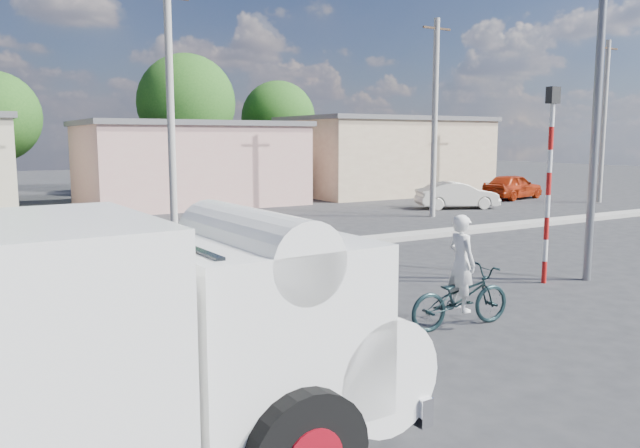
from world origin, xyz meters
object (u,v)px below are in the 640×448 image
car_cream (457,195)px  car_red (513,186)px  bicycle (460,297)px  truck (70,355)px  cyclist (461,280)px  traffic_pole (549,168)px  streetlight (595,59)px

car_cream → car_red: 6.00m
bicycle → car_red: size_ratio=0.51×
truck → cyclist: bearing=16.8°
truck → traffic_pole: size_ratio=1.47×
cyclist → bicycle: bearing=0.0°
traffic_pole → cyclist: bearing=-159.4°
car_red → streetlight: (-13.50, -14.33, 4.29)m
cyclist → streetlight: 6.52m
truck → cyclist: 7.10m
truck → streetlight: 12.61m
streetlight → car_red: bearing=46.7°
bicycle → traffic_pole: 4.71m
traffic_pole → streetlight: streetlight is taller
truck → bicycle: bearing=16.8°
bicycle → traffic_pole: (3.96, 1.49, 2.06)m
car_red → streetlight: bearing=125.9°
streetlight → traffic_pole: bearing=162.3°
bicycle → streetlight: (4.90, 1.19, 4.43)m
cyclist → car_red: cyclist is taller
truck → bicycle: size_ratio=3.19×
car_red → traffic_pole: (-14.44, -14.03, 1.92)m
cyclist → streetlight: streetlight is taller
cyclist → traffic_pole: size_ratio=0.38×
truck → traffic_pole: traffic_pole is taller
cyclist → car_red: bearing=-44.8°
cyclist → truck: bearing=114.4°
truck → streetlight: size_ratio=0.71×
cyclist → car_cream: 18.65m
truck → bicycle: 7.14m
traffic_pole → streetlight: size_ratio=0.48×
truck → traffic_pole: 11.37m
truck → car_cream: truck is taller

